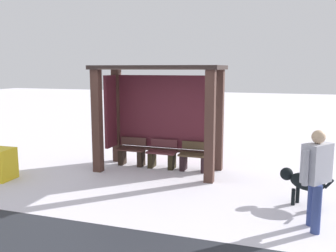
% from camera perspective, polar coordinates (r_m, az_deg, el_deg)
% --- Properties ---
extents(ground_plane, '(60.00, 60.00, 0.00)m').
position_cam_1_polar(ground_plane, '(9.19, -1.44, -6.89)').
color(ground_plane, white).
extents(bus_shelter, '(3.09, 1.40, 2.58)m').
position_cam_1_polar(bus_shelter, '(9.07, -1.66, 3.86)').
color(bus_shelter, '#442B24').
rests_on(bus_shelter, ground).
extents(bench_left_inside, '(0.74, 0.34, 0.72)m').
position_cam_1_polar(bench_left_inside, '(9.65, -5.63, -4.32)').
color(bench_left_inside, '#4D302B').
rests_on(bench_left_inside, ground).
extents(bench_center_inside, '(0.74, 0.39, 0.71)m').
position_cam_1_polar(bench_center_inside, '(9.35, -0.92, -4.73)').
color(bench_center_inside, '#55282D').
rests_on(bench_center_inside, ground).
extents(bench_right_inside, '(0.74, 0.39, 0.70)m').
position_cam_1_polar(bench_right_inside, '(9.12, 4.08, -5.14)').
color(bench_right_inside, '#4D3C29').
rests_on(bench_right_inside, ground).
extents(person_walking, '(0.49, 0.58, 1.59)m').
position_cam_1_polar(person_walking, '(6.14, 22.01, -6.63)').
color(person_walking, '#AAABB8').
rests_on(person_walking, ground).
extents(dog, '(0.91, 0.58, 0.66)m').
position_cam_1_polar(dog, '(7.22, 20.29, -8.10)').
color(dog, black).
rests_on(dog, ground).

